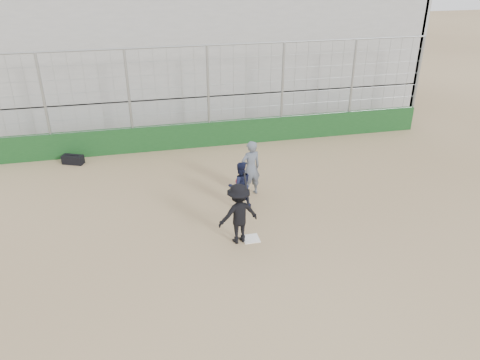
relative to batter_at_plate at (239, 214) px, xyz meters
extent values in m
plane|color=brown|center=(0.36, 0.00, -0.86)|extent=(90.00, 90.00, 0.00)
cube|color=white|center=(0.36, 0.00, -0.85)|extent=(0.44, 0.44, 0.02)
cube|color=#113815|center=(0.36, 7.00, -0.36)|extent=(18.00, 0.25, 1.00)
cylinder|color=gray|center=(0.36, 7.00, 1.14)|extent=(0.10, 0.10, 4.00)
cylinder|color=gray|center=(9.36, 7.00, 1.14)|extent=(0.10, 0.10, 4.00)
cylinder|color=gray|center=(0.36, 7.00, 3.14)|extent=(18.00, 0.07, 0.07)
cube|color=gray|center=(0.36, 11.95, -0.06)|extent=(20.00, 6.70, 1.60)
cube|color=gray|center=(0.36, 11.95, 2.84)|extent=(20.00, 6.70, 4.20)
cube|color=gray|center=(10.36, 11.95, 2.04)|extent=(0.25, 6.70, 6.10)
imported|color=black|center=(0.00, 0.00, 0.00)|extent=(1.22, 0.84, 1.73)
cylinder|color=black|center=(0.25, 0.15, 0.66)|extent=(0.07, 0.57, 0.71)
imported|color=black|center=(0.44, 1.75, -0.36)|extent=(0.84, 0.71, 1.02)
sphere|color=maroon|center=(0.44, 1.75, 0.06)|extent=(0.28, 0.28, 0.28)
imported|color=#4E5663|center=(0.97, 2.58, -0.03)|extent=(0.77, 0.61, 1.67)
cube|color=black|center=(-4.91, 6.36, -0.70)|extent=(0.84, 0.61, 0.33)
cylinder|color=black|center=(-4.91, 6.36, -0.51)|extent=(0.48, 0.24, 0.04)
camera|label=1|loc=(-2.33, -10.53, 6.39)|focal=35.00mm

